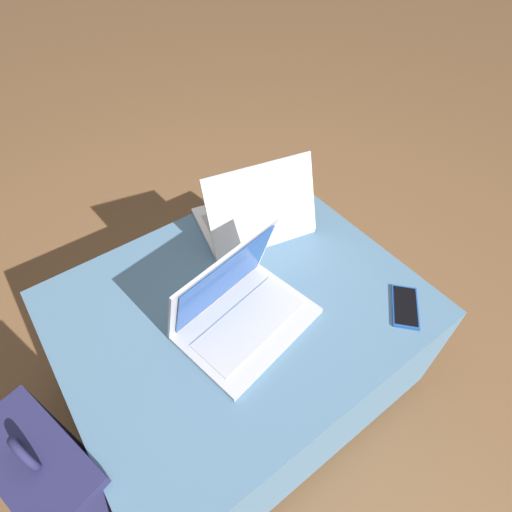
{
  "coord_description": "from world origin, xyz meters",
  "views": [
    {
      "loc": [
        -0.34,
        -0.55,
        1.37
      ],
      "look_at": [
        0.1,
        0.05,
        0.54
      ],
      "focal_mm": 28.0,
      "sensor_mm": 36.0,
      "label": 1
    }
  ],
  "objects_px": {
    "cell_phone": "(405,306)",
    "laptop_far": "(255,215)",
    "laptop_near": "(239,309)",
    "backpack": "(69,490)"
  },
  "relations": [
    {
      "from": "cell_phone",
      "to": "laptop_far",
      "type": "bearing_deg",
      "value": 153.46
    },
    {
      "from": "laptop_far",
      "to": "laptop_near",
      "type": "bearing_deg",
      "value": 59.73
    },
    {
      "from": "laptop_far",
      "to": "cell_phone",
      "type": "relative_size",
      "value": 2.59
    },
    {
      "from": "laptop_near",
      "to": "cell_phone",
      "type": "height_order",
      "value": "laptop_near"
    },
    {
      "from": "cell_phone",
      "to": "laptop_near",
      "type": "bearing_deg",
      "value": -163.97
    },
    {
      "from": "laptop_near",
      "to": "backpack",
      "type": "relative_size",
      "value": 0.67
    },
    {
      "from": "laptop_far",
      "to": "cell_phone",
      "type": "height_order",
      "value": "laptop_far"
    },
    {
      "from": "laptop_near",
      "to": "laptop_far",
      "type": "relative_size",
      "value": 0.98
    },
    {
      "from": "cell_phone",
      "to": "backpack",
      "type": "relative_size",
      "value": 0.26
    },
    {
      "from": "laptop_near",
      "to": "laptop_far",
      "type": "distance_m",
      "value": 0.36
    }
  ]
}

